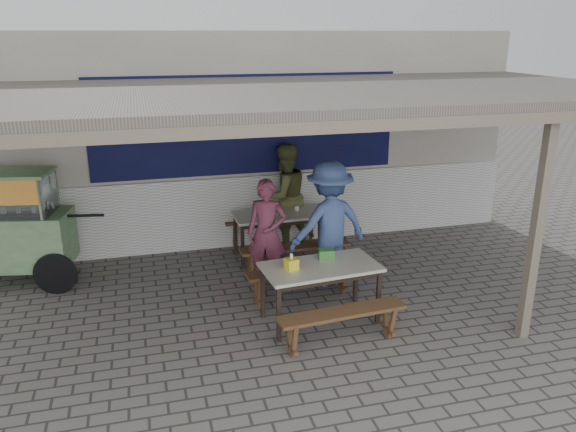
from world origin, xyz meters
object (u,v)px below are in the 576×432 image
at_px(bench_right_street, 342,319).
at_px(condiment_bowl, 272,213).
at_px(patron_street_side, 267,233).
at_px(bench_left_wall, 273,223).
at_px(donation_box, 327,254).
at_px(condiment_jar, 297,208).
at_px(bench_left_street, 295,252).
at_px(patron_right_table, 329,224).
at_px(table_left, 283,217).
at_px(vendor_cart, 15,224).
at_px(patron_wall_side, 285,196).
at_px(tissue_box, 291,264).
at_px(table_right, 321,271).
at_px(bench_right_wall, 301,275).

height_order(bench_right_street, condiment_bowl, condiment_bowl).
bearing_deg(bench_right_street, patron_street_side, 98.56).
height_order(bench_left_wall, donation_box, donation_box).
height_order(patron_street_side, condiment_jar, patron_street_side).
xyz_separation_m(bench_left_street, patron_right_table, (0.37, -0.44, 0.56)).
distance_m(table_left, patron_street_side, 1.04).
height_order(bench_left_street, bench_right_street, same).
distance_m(patron_street_side, condiment_bowl, 0.91).
distance_m(bench_left_street, vendor_cart, 4.01).
xyz_separation_m(patron_wall_side, donation_box, (-0.10, -2.48, -0.06)).
height_order(bench_right_street, patron_wall_side, patron_wall_side).
height_order(patron_street_side, patron_wall_side, patron_wall_side).
bearing_deg(patron_street_side, condiment_jar, 77.38).
bearing_deg(table_left, patron_right_table, -72.23).
xyz_separation_m(bench_left_wall, vendor_cart, (-3.89, -0.69, 0.56)).
relative_size(bench_right_street, donation_box, 7.89).
relative_size(tissue_box, condiment_bowl, 0.73).
distance_m(table_right, donation_box, 0.26).
distance_m(bench_left_wall, vendor_cart, 3.99).
xyz_separation_m(tissue_box, condiment_bowl, (0.26, 2.13, -0.05)).
distance_m(table_left, tissue_box, 2.23).
xyz_separation_m(bench_right_street, bench_right_wall, (-0.11, 1.30, 0.00)).
xyz_separation_m(table_left, bench_right_wall, (-0.14, -1.51, -0.33)).
bearing_deg(donation_box, bench_right_wall, 111.57).
bearing_deg(bench_left_street, table_right, -94.15).
height_order(bench_right_street, patron_street_side, patron_street_side).
bearing_deg(table_right, patron_wall_side, 80.10).
bearing_deg(bench_left_wall, vendor_cart, -170.67).
distance_m(table_left, condiment_jar, 0.28).
bearing_deg(donation_box, table_right, -127.75).
distance_m(bench_left_wall, bench_right_street, 3.50).
height_order(tissue_box, condiment_jar, tissue_box).
relative_size(table_left, vendor_cart, 0.73).
xyz_separation_m(bench_right_street, donation_box, (0.08, 0.82, 0.48)).
distance_m(vendor_cart, condiment_bowl, 3.70).
bearing_deg(bench_right_street, table_right, 90.00).
relative_size(bench_right_street, vendor_cart, 0.72).
distance_m(bench_left_wall, bench_right_wall, 2.20).
relative_size(patron_right_table, tissue_box, 12.95).
bearing_deg(patron_right_table, donation_box, 58.78).
bearing_deg(bench_right_wall, condiment_bowl, 87.65).
distance_m(bench_right_wall, tissue_box, 0.89).
distance_m(tissue_box, condiment_jar, 2.36).
height_order(patron_wall_side, donation_box, patron_wall_side).
relative_size(patron_wall_side, condiment_jar, 22.31).
distance_m(table_left, patron_right_table, 1.21).
bearing_deg(donation_box, patron_wall_side, 87.67).
bearing_deg(bench_left_wall, condiment_jar, -68.38).
distance_m(patron_street_side, patron_wall_side, 1.55).
bearing_deg(bench_left_wall, condiment_bowl, -105.26).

